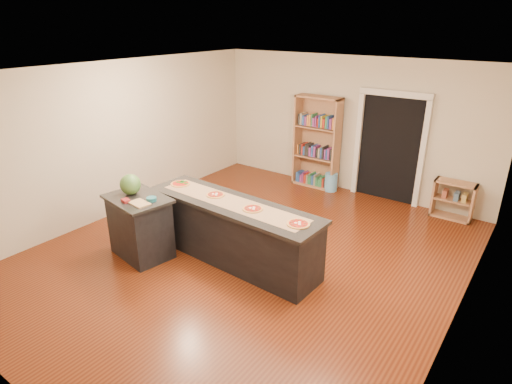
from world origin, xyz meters
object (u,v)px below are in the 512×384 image
Objects in this scene: side_counter at (140,226)px; waste_bin at (331,182)px; kitchen_island at (233,231)px; low_shelf at (453,200)px; bookshelf at (317,143)px; watermelon at (130,184)px.

side_counter reaches higher than waste_bin.
low_shelf is at bearing 59.09° from kitchen_island.
side_counter is (-1.25, -0.72, 0.01)m from kitchen_island.
kitchen_island is at bearing 39.82° from side_counter.
bookshelf reaches higher than watermelon.
waste_bin is at bearing -177.96° from low_shelf.
bookshelf is 2.76× the size of low_shelf.
watermelon is at bearing -108.02° from waste_bin.
low_shelf is 5.73m from watermelon.
watermelon reaches higher than low_shelf.
waste_bin is 4.46m from watermelon.
bookshelf is 6.27× the size of watermelon.
low_shelf is (3.60, 4.27, -0.13)m from side_counter.
kitchen_island is 1.44m from side_counter.
bookshelf is at bearing -179.55° from low_shelf.
kitchen_island is 4.05× the size of low_shelf.
watermelon is (-1.35, -4.14, 0.94)m from waste_bin.
bookshelf is 4.31m from watermelon.
side_counter is at bearing -130.17° from low_shelf.
side_counter is 2.53× the size of waste_bin.
low_shelf is at bearing 2.04° from waste_bin.
watermelon is at bearing -102.27° from bookshelf.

